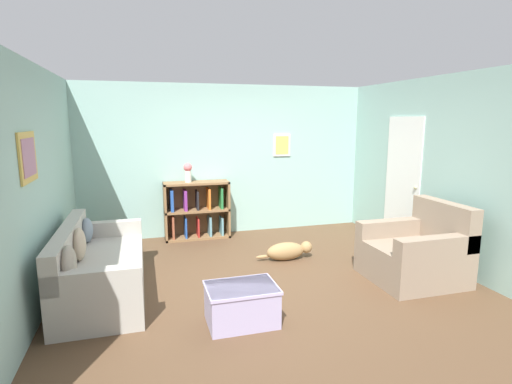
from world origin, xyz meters
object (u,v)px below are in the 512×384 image
(coffee_table, at_px, (242,303))
(vase, at_px, (188,171))
(bookshelf, at_px, (196,210))
(recliner_chair, at_px, (417,253))
(dog, at_px, (288,251))
(couch, at_px, (98,269))

(coffee_table, xyz_separation_m, vase, (-0.15, 3.05, 0.95))
(bookshelf, height_order, recliner_chair, recliner_chair)
(bookshelf, distance_m, dog, 1.88)
(couch, distance_m, coffee_table, 1.80)
(recliner_chair, bearing_deg, dog, 139.75)
(couch, relative_size, recliner_chair, 1.89)
(couch, bearing_deg, bookshelf, 54.75)
(coffee_table, bearing_deg, recliner_chair, 11.31)
(recliner_chair, relative_size, vase, 3.29)
(couch, bearing_deg, coffee_table, -37.48)
(recliner_chair, relative_size, dog, 1.26)
(dog, bearing_deg, coffee_table, -124.33)
(recliner_chair, bearing_deg, vase, 134.87)
(couch, height_order, dog, couch)
(couch, height_order, coffee_table, couch)
(recliner_chair, xyz_separation_m, vase, (-2.56, 2.57, 0.81))
(bookshelf, height_order, coffee_table, bookshelf)
(coffee_table, distance_m, vase, 3.19)
(couch, relative_size, bookshelf, 1.83)
(coffee_table, distance_m, dog, 1.93)
(couch, distance_m, recliner_chair, 3.88)
(recliner_chair, xyz_separation_m, coffee_table, (-2.40, -0.48, -0.13))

